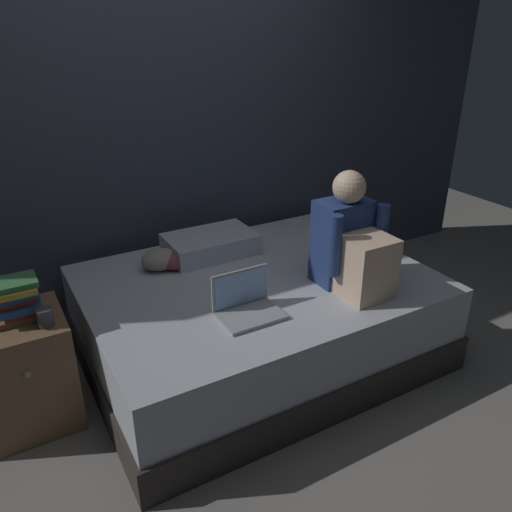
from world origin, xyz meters
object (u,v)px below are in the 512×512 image
object	(u,v)px
laptop	(246,304)
clothes_pile	(166,260)
nightstand	(26,371)
person_sitting	(352,245)
mug	(45,317)
bed	(257,317)
book_stack	(16,300)
pillow	(210,244)

from	to	relation	value
laptop	clothes_pile	world-z (taller)	laptop
nightstand	person_sitting	world-z (taller)	person_sitting
nightstand	laptop	size ratio (longest dim) A/B	1.87
mug	clothes_pile	bearing A→B (deg)	29.49
clothes_pile	person_sitting	bearing A→B (deg)	-41.12
laptop	mug	world-z (taller)	laptop
bed	person_sitting	xyz separation A→B (m)	(0.40, -0.34, 0.52)
person_sitting	clothes_pile	distance (m)	1.11
person_sitting	mug	distance (m)	1.61
laptop	book_stack	world-z (taller)	book_stack
person_sitting	pillow	world-z (taller)	person_sitting
person_sitting	pillow	xyz separation A→B (m)	(-0.49, 0.79, -0.19)
nightstand	bed	bearing A→B (deg)	-3.41
laptop	clothes_pile	xyz separation A→B (m)	(-0.17, 0.70, 0.00)
clothes_pile	pillow	bearing A→B (deg)	11.77
pillow	clothes_pile	size ratio (longest dim) A/B	1.92
nightstand	clothes_pile	distance (m)	0.97
pillow	book_stack	world-z (taller)	book_stack
book_stack	clothes_pile	xyz separation A→B (m)	(0.85, 0.30, -0.12)
pillow	mug	distance (m)	1.19
person_sitting	clothes_pile	world-z (taller)	person_sitting
laptop	book_stack	distance (m)	1.10
bed	laptop	distance (m)	0.52
pillow	clothes_pile	world-z (taller)	pillow
nightstand	mug	bearing A→B (deg)	-42.69
bed	clothes_pile	world-z (taller)	clothes_pile
laptop	mug	xyz separation A→B (m)	(-0.92, 0.28, 0.06)
laptop	book_stack	size ratio (longest dim) A/B	1.42
pillow	clothes_pile	bearing A→B (deg)	-168.23
nightstand	mug	size ratio (longest dim) A/B	6.64
bed	laptop	world-z (taller)	laptop
clothes_pile	mug	bearing A→B (deg)	-150.51
laptop	clothes_pile	distance (m)	0.72
bed	mug	world-z (taller)	mug
bed	book_stack	size ratio (longest dim) A/B	8.86
book_stack	bed	bearing A→B (deg)	-3.46
person_sitting	mug	bearing A→B (deg)	169.37
mug	clothes_pile	xyz separation A→B (m)	(0.75, 0.42, -0.05)
pillow	book_stack	size ratio (longest dim) A/B	2.48
laptop	mug	bearing A→B (deg)	163.25
nightstand	pillow	size ratio (longest dim) A/B	1.07
person_sitting	book_stack	world-z (taller)	person_sitting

